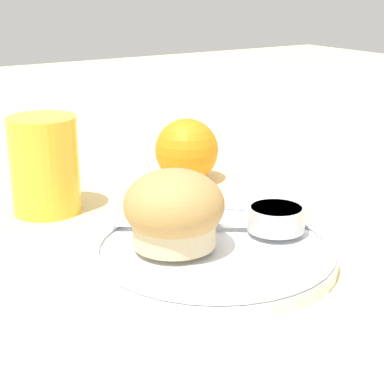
% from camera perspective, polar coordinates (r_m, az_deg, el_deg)
% --- Properties ---
extents(ground_plane, '(3.00, 3.00, 0.00)m').
position_cam_1_polar(ground_plane, '(0.65, 2.18, -5.13)').
color(ground_plane, beige).
extents(plate, '(0.23, 0.23, 0.02)m').
position_cam_1_polar(plate, '(0.62, 1.98, -5.41)').
color(plate, white).
rests_on(plate, ground_plane).
extents(muffin, '(0.10, 0.10, 0.07)m').
position_cam_1_polar(muffin, '(0.60, -1.60, -1.67)').
color(muffin, beige).
rests_on(muffin, plate).
extents(cream_ramekin, '(0.06, 0.06, 0.02)m').
position_cam_1_polar(cream_ramekin, '(0.65, 7.47, -2.23)').
color(cream_ramekin, silver).
rests_on(cream_ramekin, plate).
extents(berry_pair, '(0.03, 0.01, 0.01)m').
position_cam_1_polar(berry_pair, '(0.66, 0.46, -2.22)').
color(berry_pair, '#4C194C').
rests_on(berry_pair, plate).
extents(butter_knife, '(0.16, 0.12, 0.00)m').
position_cam_1_polar(butter_knife, '(0.66, -0.98, -2.77)').
color(butter_knife, silver).
rests_on(butter_knife, plate).
extents(orange_fruit, '(0.08, 0.08, 0.08)m').
position_cam_1_polar(orange_fruit, '(0.85, -0.48, 3.73)').
color(orange_fruit, orange).
rests_on(orange_fruit, ground_plane).
extents(juice_glass, '(0.08, 0.08, 0.11)m').
position_cam_1_polar(juice_glass, '(0.76, -12.96, 2.36)').
color(juice_glass, gold).
rests_on(juice_glass, ground_plane).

